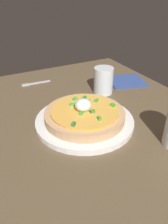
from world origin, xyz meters
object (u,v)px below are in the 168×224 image
cup_far (103,82)px  fork (34,83)px  plate (84,120)px  pizza (84,113)px  napkin (127,81)px

cup_far → fork: (-18.71, -19.91, -3.81)cm
cup_far → plate: bearing=-46.9°
pizza → fork: 33.29cm
cup_far → fork: 27.59cm
plate → pizza: (0.01, -0.01, 2.30)cm
napkin → fork: bearing=-113.8°
cup_far → napkin: 14.66cm
pizza → cup_far: bearing=133.1°
pizza → fork: size_ratio=1.99×
fork → napkin: fork is taller
plate → pizza: 2.30cm
plate → fork: (-32.81, -4.87, -0.50)cm
pizza → cup_far: cup_far is taller
cup_far → pizza: bearing=-46.9°
plate → cup_far: (-14.10, 15.04, 3.31)cm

